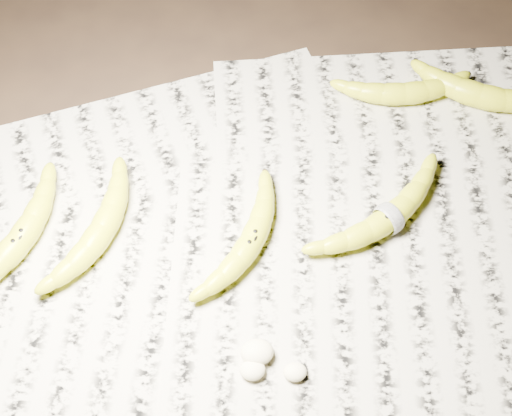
{
  "coord_description": "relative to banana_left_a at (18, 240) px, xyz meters",
  "views": [
    {
      "loc": [
        -0.03,
        -0.47,
        0.85
      ],
      "look_at": [
        0.01,
        0.02,
        0.05
      ],
      "focal_mm": 50.0,
      "sensor_mm": 36.0,
      "label": 1
    }
  ],
  "objects": [
    {
      "name": "banana_upper_a",
      "position": [
        0.56,
        0.22,
        -0.0
      ],
      "size": [
        0.18,
        0.06,
        0.04
      ],
      "primitive_type": null,
      "rotation": [
        0.0,
        0.0,
        0.01
      ],
      "color": "yellow",
      "rests_on": "newspaper_patch"
    },
    {
      "name": "flesh_chunk_b",
      "position": [
        0.35,
        -0.2,
        -0.01
      ],
      "size": [
        0.03,
        0.02,
        0.02
      ],
      "primitive_type": "ellipsoid",
      "color": "beige",
      "rests_on": "newspaper_patch"
    },
    {
      "name": "measuring_tape",
      "position": [
        0.5,
        0.0,
        -0.0
      ],
      "size": [
        0.03,
        0.04,
        0.05
      ],
      "primitive_type": "torus",
      "rotation": [
        0.0,
        1.57,
        0.61
      ],
      "color": "white",
      "rests_on": "newspaper_patch"
    },
    {
      "name": "banana_center",
      "position": [
        0.31,
        -0.02,
        -0.0
      ],
      "size": [
        0.14,
        0.19,
        0.03
      ],
      "primitive_type": null,
      "rotation": [
        0.0,
        0.0,
        1.05
      ],
      "color": "yellow",
      "rests_on": "newspaper_patch"
    },
    {
      "name": "banana_taped",
      "position": [
        0.5,
        0.0,
        -0.0
      ],
      "size": [
        0.21,
        0.17,
        0.04
      ],
      "primitive_type": null,
      "rotation": [
        0.0,
        0.0,
        0.61
      ],
      "color": "yellow",
      "rests_on": "newspaper_patch"
    },
    {
      "name": "newspaper_patch",
      "position": [
        0.34,
        -0.02,
        -0.02
      ],
      "size": [
        0.9,
        0.7,
        0.01
      ],
      "primitive_type": "cube",
      "color": "#B2AD98",
      "rests_on": "ground"
    },
    {
      "name": "banana_left_b",
      "position": [
        0.11,
        0.01,
        0.0
      ],
      "size": [
        0.14,
        0.2,
        0.04
      ],
      "primitive_type": null,
      "rotation": [
        0.0,
        0.0,
        1.11
      ],
      "color": "yellow",
      "rests_on": "newspaper_patch"
    },
    {
      "name": "flesh_chunk_a",
      "position": [
        0.31,
        -0.17,
        -0.01
      ],
      "size": [
        0.04,
        0.03,
        0.02
      ],
      "primitive_type": "ellipsoid",
      "color": "beige",
      "rests_on": "newspaper_patch"
    },
    {
      "name": "ground",
      "position": [
        0.31,
        -0.01,
        -0.03
      ],
      "size": [
        3.0,
        3.0,
        0.0
      ],
      "primitive_type": "plane",
      "color": "black",
      "rests_on": "ground"
    },
    {
      "name": "flesh_chunk_c",
      "position": [
        0.3,
        -0.19,
        -0.01
      ],
      "size": [
        0.03,
        0.03,
        0.02
      ],
      "primitive_type": "ellipsoid",
      "color": "beige",
      "rests_on": "newspaper_patch"
    },
    {
      "name": "banana_left_a",
      "position": [
        0.0,
        0.0,
        0.0
      ],
      "size": [
        0.16,
        0.21,
        0.04
      ],
      "primitive_type": null,
      "rotation": [
        0.0,
        0.0,
        1.04
      ],
      "color": "yellow",
      "rests_on": "newspaper_patch"
    },
    {
      "name": "banana_upper_b",
      "position": [
        0.67,
        0.21,
        0.0
      ],
      "size": [
        0.2,
        0.13,
        0.04
      ],
      "primitive_type": null,
      "rotation": [
        0.0,
        0.0,
        -0.41
      ],
      "color": "yellow",
      "rests_on": "newspaper_patch"
    }
  ]
}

